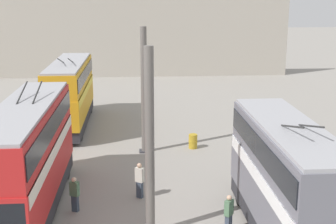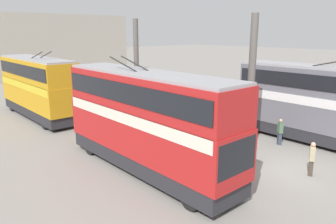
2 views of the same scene
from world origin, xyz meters
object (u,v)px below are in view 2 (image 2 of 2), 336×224
(bus_right_far, at_px, (38,84))
(person_aisle_midway, at_px, (197,128))
(person_aisle_foreground, at_px, (312,158))
(oil_drum, at_px, (163,108))
(bus_left_far, at_px, (311,99))
(person_by_right_row, at_px, (176,145))
(person_by_left_row, at_px, (280,131))
(bus_right_mid, at_px, (146,116))

(bus_right_far, relative_size, person_aisle_midway, 5.84)
(person_aisle_foreground, xyz_separation_m, oil_drum, (14.61, -2.88, -0.45))
(bus_left_far, relative_size, person_by_right_row, 5.62)
(bus_right_far, height_order, person_by_right_row, bus_right_far)
(person_aisle_foreground, bearing_deg, bus_right_far, -11.53)
(bus_left_far, height_order, person_aisle_foreground, bus_left_far)
(person_aisle_midway, height_order, person_by_left_row, person_aisle_midway)
(person_aisle_midway, bearing_deg, bus_left_far, -93.95)
(bus_right_mid, bearing_deg, person_by_right_row, -89.60)
(person_by_left_row, bearing_deg, bus_right_far, -22.28)
(person_aisle_foreground, height_order, person_aisle_midway, person_aisle_midway)
(person_aisle_midway, xyz_separation_m, person_by_left_row, (-3.72, -3.73, -0.08))
(bus_right_mid, height_order, bus_right_far, bus_right_mid)
(person_aisle_foreground, bearing_deg, bus_left_far, -89.62)
(bus_left_far, distance_m, person_aisle_foreground, 6.13)
(bus_right_far, distance_m, person_aisle_midway, 14.29)
(person_by_left_row, height_order, oil_drum, person_by_left_row)
(person_aisle_foreground, xyz_separation_m, person_aisle_midway, (7.20, 0.70, 0.05))
(person_by_right_row, bearing_deg, person_aisle_midway, -40.95)
(bus_left_far, xyz_separation_m, person_aisle_foreground, (-2.71, 5.17, -1.88))
(bus_right_far, height_order, person_by_left_row, bus_right_far)
(bus_right_mid, distance_m, person_by_right_row, 2.87)
(person_by_left_row, bearing_deg, person_aisle_midway, -4.59)
(bus_right_mid, distance_m, person_aisle_foreground, 8.48)
(bus_left_far, xyz_separation_m, person_aisle_midway, (4.50, 5.87, -1.84))
(bus_right_far, distance_m, person_by_left_row, 19.20)
(person_aisle_foreground, distance_m, person_by_left_row, 4.62)
(person_aisle_midway, bearing_deg, bus_right_mid, 138.00)
(person_by_right_row, xyz_separation_m, person_by_left_row, (-2.43, -6.77, -0.00))
(bus_right_mid, bearing_deg, person_by_left_row, -105.38)
(person_by_right_row, bearing_deg, oil_drum, -11.26)
(bus_right_mid, bearing_deg, bus_right_far, -0.00)
(bus_left_far, xyz_separation_m, person_by_left_row, (0.78, 2.13, -1.91))
(bus_right_mid, bearing_deg, person_aisle_midway, -75.54)
(bus_left_far, distance_m, bus_right_mid, 11.38)
(oil_drum, bearing_deg, person_aisle_midway, 154.19)
(oil_drum, bearing_deg, bus_right_far, 55.98)
(bus_right_far, xyz_separation_m, person_by_left_row, (-16.96, -8.79, -1.93))
(person_by_right_row, distance_m, person_by_left_row, 7.19)
(bus_right_far, bearing_deg, bus_right_mid, 180.00)
(bus_right_far, relative_size, oil_drum, 11.28)
(bus_left_far, bearing_deg, person_aisle_foreground, 117.64)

